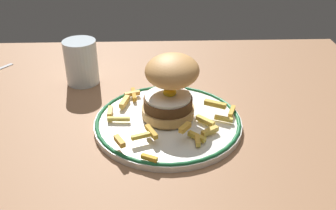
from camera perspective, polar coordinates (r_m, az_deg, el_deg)
ground_plane at (r=75.70cm, az=-3.69°, el=-4.79°), size 110.80×93.52×4.00cm
dinner_plate at (r=75.00cm, az=0.00°, el=-2.49°), size 28.51×28.51×1.60cm
burger at (r=73.69cm, az=0.34°, el=2.84°), size 13.02×13.70×11.98cm
fries_pile at (r=72.94cm, az=-0.26°, el=-2.02°), size 25.46×25.23×2.82cm
water_glass at (r=91.96cm, az=-12.61°, el=5.76°), size 7.55×7.55×10.29cm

